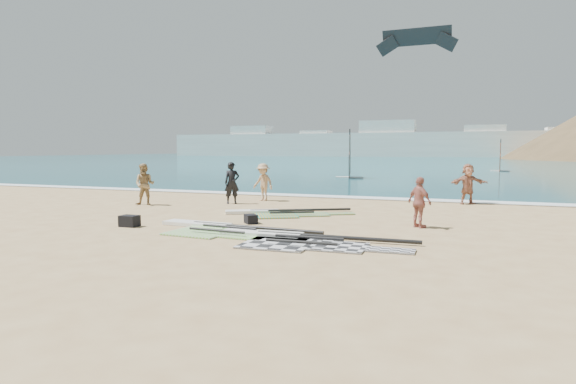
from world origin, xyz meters
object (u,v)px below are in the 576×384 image
(rig_orange, at_px, (279,213))
(beachgoer_mid, at_px, (263,182))
(rig_green, at_px, (218,229))
(rig_grey, at_px, (294,240))
(gear_bag_near, at_px, (129,221))
(beachgoer_right, at_px, (468,184))
(person_wetsuit, at_px, (232,183))
(gear_bag_far, at_px, (251,219))
(beachgoer_left, at_px, (145,184))
(beachgoer_back, at_px, (420,202))

(rig_orange, height_order, beachgoer_mid, beachgoer_mid)
(rig_green, bearing_deg, beachgoer_mid, 108.77)
(rig_grey, relative_size, gear_bag_near, 9.88)
(beachgoer_mid, distance_m, beachgoer_right, 9.86)
(rig_green, relative_size, person_wetsuit, 2.93)
(gear_bag_far, height_order, beachgoer_left, beachgoer_left)
(gear_bag_near, bearing_deg, beachgoer_back, 19.52)
(gear_bag_far, distance_m, beachgoer_left, 7.72)
(rig_orange, xyz_separation_m, beachgoer_back, (5.58, -1.40, 0.80))
(gear_bag_near, bearing_deg, beachgoer_mid, 84.11)
(gear_bag_near, relative_size, beachgoer_back, 0.35)
(rig_grey, bearing_deg, person_wetsuit, 126.07)
(rig_orange, relative_size, beachgoer_mid, 2.72)
(beachgoer_left, xyz_separation_m, beachgoer_right, (13.99, 5.81, -0.01))
(rig_grey, xyz_separation_m, person_wetsuit, (-5.98, 7.77, 0.94))
(rig_green, distance_m, beachgoer_left, 8.32)
(rig_orange, bearing_deg, beachgoer_left, 145.18)
(rig_grey, relative_size, beachgoer_right, 3.08)
(gear_bag_near, bearing_deg, gear_bag_far, 30.61)
(rig_green, height_order, beachgoer_right, beachgoer_right)
(rig_green, height_order, person_wetsuit, person_wetsuit)
(beachgoer_right, bearing_deg, person_wetsuit, 174.60)
(rig_grey, distance_m, gear_bag_far, 3.60)
(beachgoer_mid, bearing_deg, beachgoer_left, -122.01)
(gear_bag_near, xyz_separation_m, beachgoer_right, (10.55, 11.15, 0.77))
(person_wetsuit, bearing_deg, rig_grey, -91.49)
(gear_bag_near, relative_size, gear_bag_far, 1.14)
(rig_green, xyz_separation_m, rig_orange, (0.38, 4.26, -0.00))
(gear_bag_near, distance_m, beachgoer_back, 9.70)
(person_wetsuit, xyz_separation_m, beachgoer_back, (9.05, -4.07, -0.15))
(beachgoer_mid, height_order, beachgoer_right, beachgoer_right)
(rig_green, distance_m, rig_orange, 4.28)
(rig_grey, distance_m, beachgoer_mid, 10.81)
(person_wetsuit, height_order, beachgoer_left, person_wetsuit)
(rig_green, xyz_separation_m, gear_bag_far, (0.35, 1.71, 0.11))
(person_wetsuit, distance_m, beachgoer_right, 11.17)
(rig_grey, height_order, beachgoer_left, beachgoer_left)
(rig_green, distance_m, beachgoer_right, 13.10)
(rig_grey, xyz_separation_m, gear_bag_near, (-6.05, 0.47, 0.14))
(beachgoer_left, relative_size, beachgoer_mid, 1.03)
(person_wetsuit, relative_size, beachgoer_back, 1.17)
(gear_bag_near, xyz_separation_m, beachgoer_back, (9.12, 3.23, 0.66))
(rig_green, relative_size, beachgoer_right, 3.04)
(rig_orange, bearing_deg, gear_bag_near, -156.45)
(beachgoer_mid, bearing_deg, beachgoer_right, 30.52)
(rig_grey, distance_m, beachgoer_right, 12.49)
(beachgoer_left, bearing_deg, beachgoer_right, 5.13)
(rig_orange, distance_m, person_wetsuit, 4.48)
(rig_green, relative_size, gear_bag_near, 9.73)
(beachgoer_right, bearing_deg, gear_bag_near, -158.98)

